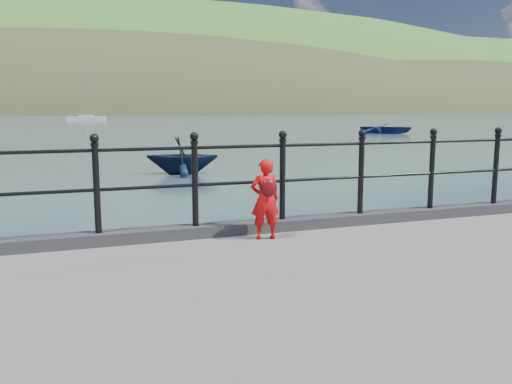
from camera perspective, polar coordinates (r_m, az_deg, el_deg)
name	(u,v)px	position (r m, az deg, el deg)	size (l,w,h in m)	color
ground	(237,301)	(7.62, -1.99, -11.44)	(600.00, 600.00, 0.00)	#2D4251
kerb	(240,228)	(7.17, -1.68, -3.78)	(60.00, 0.30, 0.15)	#28282B
railing	(240,171)	(7.05, -1.71, 2.17)	(18.11, 0.11, 1.20)	black
far_shore	(158,162)	(250.80, -10.23, 3.15)	(830.00, 200.00, 156.00)	#333A21
child	(265,199)	(6.79, 0.98, -0.70)	(0.40, 0.33, 1.02)	red
launch_blue	(386,128)	(54.52, 13.56, 6.55)	(3.53, 4.94, 1.02)	navy
launch_navy	(182,156)	(21.51, -7.77, 3.81)	(2.39, 2.77, 1.46)	black
sailboat_deep	(86,119)	(104.57, -17.43, 7.38)	(7.05, 3.52, 9.92)	silver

